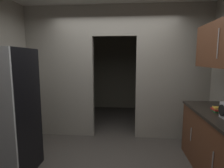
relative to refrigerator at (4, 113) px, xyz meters
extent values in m
cube|color=#9E998C|center=(0.31, 1.44, 0.46)|extent=(1.41, 0.12, 2.73)
cube|color=#9E998C|center=(2.64, 1.44, 0.46)|extent=(1.47, 0.12, 2.73)
cube|color=#9E998C|center=(1.46, 1.44, 1.52)|extent=(0.90, 0.12, 0.61)
cube|color=gray|center=(1.49, 3.81, 0.46)|extent=(3.78, 0.10, 2.73)
cube|color=gray|center=(-0.35, 2.63, 0.46)|extent=(0.10, 2.37, 2.73)
cube|color=gray|center=(3.33, 2.63, 0.46)|extent=(0.10, 2.37, 2.73)
cube|color=black|center=(0.00, 0.02, 0.00)|extent=(0.75, 0.67, 1.81)
cube|color=brown|center=(3.06, 0.10, -0.47)|extent=(0.60, 1.72, 0.87)
cylinder|color=#B7BABC|center=(2.74, -0.28, -0.42)|extent=(0.01, 0.01, 0.22)
cylinder|color=#B7BABC|center=(2.74, 0.48, -0.42)|extent=(0.01, 0.01, 0.22)
cylinder|color=#B7BABC|center=(2.87, 0.10, 0.95)|extent=(0.01, 0.01, 0.38)
cylinder|color=black|center=(2.93, -0.02, 0.11)|extent=(0.01, 0.15, 0.15)
cube|color=#388C47|center=(3.01, 0.28, 0.02)|extent=(0.11, 0.16, 0.02)
cube|color=red|center=(3.01, 0.27, 0.05)|extent=(0.13, 0.15, 0.02)
cube|color=gold|center=(3.02, 0.27, 0.07)|extent=(0.13, 0.16, 0.02)
camera|label=1|loc=(1.74, -2.39, 0.76)|focal=29.57mm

